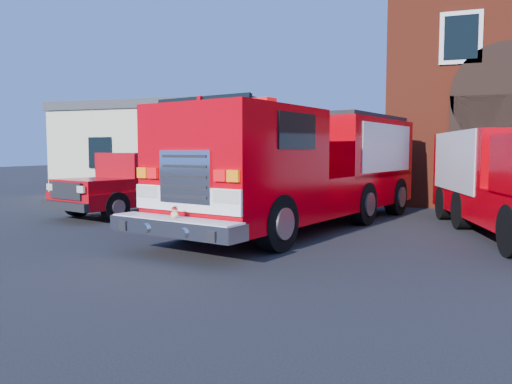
% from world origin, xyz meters
% --- Properties ---
extents(ground, '(100.00, 100.00, 0.00)m').
position_xyz_m(ground, '(0.00, 0.00, 0.00)').
color(ground, black).
rests_on(ground, ground).
extents(side_building, '(10.20, 8.20, 4.35)m').
position_xyz_m(side_building, '(-9.00, 13.00, 2.20)').
color(side_building, beige).
rests_on(side_building, ground).
extents(fire_engine, '(5.52, 10.76, 3.20)m').
position_xyz_m(fire_engine, '(-0.08, 3.33, 1.66)').
color(fire_engine, black).
rests_on(fire_engine, ground).
extents(pickup_truck, '(4.00, 6.53, 2.01)m').
position_xyz_m(pickup_truck, '(-5.92, 4.53, 0.95)').
color(pickup_truck, black).
rests_on(pickup_truck, ground).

